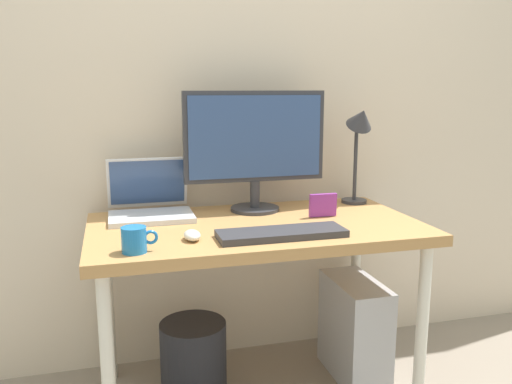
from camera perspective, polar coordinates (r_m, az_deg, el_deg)
back_wall at (r=2.30m, az=-2.68°, el=13.66°), size 4.40×0.04×2.60m
desk at (r=2.00m, az=0.00°, el=-5.27°), size 1.23×0.67×0.70m
monitor at (r=2.14m, az=-0.11°, el=5.28°), size 0.58×0.20×0.49m
laptop at (r=2.12m, az=-11.38°, el=-1.04°), size 0.32×0.28×0.22m
desk_lamp at (r=2.30m, az=11.13°, el=6.24°), size 0.11×0.16×0.44m
keyboard at (r=1.81m, az=2.78°, el=-4.48°), size 0.44×0.14×0.02m
mouse at (r=1.78m, az=-6.89°, el=-4.65°), size 0.06×0.09×0.03m
coffee_mug at (r=1.67m, az=-12.94°, el=-5.03°), size 0.11×0.08×0.08m
photo_frame at (r=2.08m, az=7.23°, el=-1.40°), size 0.11×0.02×0.09m
computer_tower at (r=2.32m, az=10.56°, el=-14.30°), size 0.18×0.36×0.42m
wastebasket at (r=2.20m, az=-6.75°, el=-17.40°), size 0.26×0.26×0.30m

